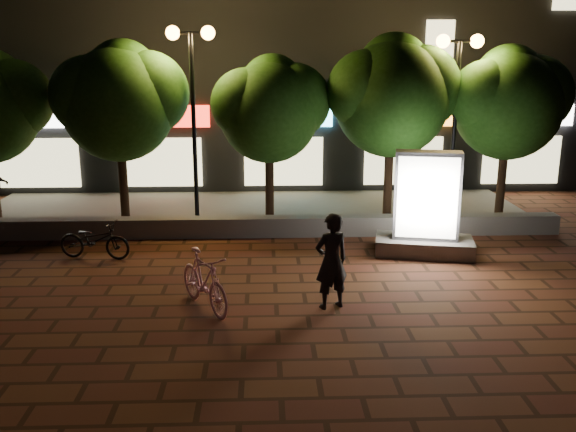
{
  "coord_description": "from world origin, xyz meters",
  "views": [
    {
      "loc": [
        0.35,
        -11.48,
        4.56
      ],
      "look_at": [
        0.86,
        1.5,
        1.17
      ],
      "focal_mm": 38.87,
      "sensor_mm": 36.0,
      "label": 1
    }
  ],
  "objects_px": {
    "tree_far_right": "(510,99)",
    "scooter_pink": "(204,281)",
    "scooter_parked": "(94,240)",
    "tree_right": "(393,92)",
    "ad_kiosk": "(426,213)",
    "rider": "(331,261)",
    "street_lamp_left": "(192,75)",
    "street_lamp_right": "(457,80)",
    "tree_mid": "(271,105)",
    "tree_left": "(120,97)"
  },
  "relations": [
    {
      "from": "tree_far_right",
      "to": "ad_kiosk",
      "type": "distance_m",
      "value": 4.9
    },
    {
      "from": "tree_right",
      "to": "street_lamp_left",
      "type": "bearing_deg",
      "value": -177.19
    },
    {
      "from": "tree_left",
      "to": "ad_kiosk",
      "type": "distance_m",
      "value": 8.51
    },
    {
      "from": "tree_mid",
      "to": "scooter_pink",
      "type": "height_order",
      "value": "tree_mid"
    },
    {
      "from": "tree_far_right",
      "to": "rider",
      "type": "bearing_deg",
      "value": -131.48
    },
    {
      "from": "rider",
      "to": "scooter_parked",
      "type": "bearing_deg",
      "value": -53.35
    },
    {
      "from": "ad_kiosk",
      "to": "rider",
      "type": "height_order",
      "value": "ad_kiosk"
    },
    {
      "from": "tree_left",
      "to": "rider",
      "type": "relative_size",
      "value": 2.71
    },
    {
      "from": "street_lamp_right",
      "to": "street_lamp_left",
      "type": "bearing_deg",
      "value": 180.0
    },
    {
      "from": "tree_right",
      "to": "street_lamp_right",
      "type": "distance_m",
      "value": 1.7
    },
    {
      "from": "rider",
      "to": "street_lamp_right",
      "type": "bearing_deg",
      "value": -145.92
    },
    {
      "from": "tree_left",
      "to": "ad_kiosk",
      "type": "xyz_separation_m",
      "value": [
        7.54,
        -3.08,
        -2.47
      ]
    },
    {
      "from": "tree_right",
      "to": "street_lamp_left",
      "type": "relative_size",
      "value": 0.98
    },
    {
      "from": "scooter_pink",
      "to": "tree_right",
      "type": "bearing_deg",
      "value": 22.7
    },
    {
      "from": "tree_right",
      "to": "tree_far_right",
      "type": "height_order",
      "value": "tree_right"
    },
    {
      "from": "tree_left",
      "to": "tree_far_right",
      "type": "relative_size",
      "value": 1.03
    },
    {
      "from": "tree_left",
      "to": "scooter_parked",
      "type": "bearing_deg",
      "value": -91.74
    },
    {
      "from": "tree_far_right",
      "to": "scooter_pink",
      "type": "relative_size",
      "value": 2.6
    },
    {
      "from": "tree_far_right",
      "to": "street_lamp_left",
      "type": "relative_size",
      "value": 0.92
    },
    {
      "from": "tree_left",
      "to": "street_lamp_right",
      "type": "distance_m",
      "value": 8.96
    },
    {
      "from": "street_lamp_right",
      "to": "rider",
      "type": "height_order",
      "value": "street_lamp_right"
    },
    {
      "from": "street_lamp_left",
      "to": "street_lamp_right",
      "type": "relative_size",
      "value": 1.04
    },
    {
      "from": "street_lamp_left",
      "to": "street_lamp_right",
      "type": "distance_m",
      "value": 7.0
    },
    {
      "from": "scooter_pink",
      "to": "scooter_parked",
      "type": "relative_size",
      "value": 1.09
    },
    {
      "from": "street_lamp_left",
      "to": "rider",
      "type": "relative_size",
      "value": 2.87
    },
    {
      "from": "tree_left",
      "to": "tree_far_right",
      "type": "bearing_deg",
      "value": -0.0
    },
    {
      "from": "street_lamp_right",
      "to": "scooter_parked",
      "type": "distance_m",
      "value": 10.1
    },
    {
      "from": "tree_left",
      "to": "scooter_pink",
      "type": "xyz_separation_m",
      "value": [
        2.68,
        -6.19,
        -2.9
      ]
    },
    {
      "from": "scooter_pink",
      "to": "scooter_parked",
      "type": "height_order",
      "value": "scooter_pink"
    },
    {
      "from": "tree_mid",
      "to": "tree_far_right",
      "type": "relative_size",
      "value": 0.95
    },
    {
      "from": "tree_left",
      "to": "tree_mid",
      "type": "relative_size",
      "value": 1.09
    },
    {
      "from": "street_lamp_left",
      "to": "rider",
      "type": "xyz_separation_m",
      "value": [
        3.06,
        -5.95,
        -3.13
      ]
    },
    {
      "from": "tree_left",
      "to": "scooter_parked",
      "type": "relative_size",
      "value": 2.92
    },
    {
      "from": "tree_left",
      "to": "street_lamp_right",
      "type": "relative_size",
      "value": 0.98
    },
    {
      "from": "tree_right",
      "to": "ad_kiosk",
      "type": "distance_m",
      "value": 4.03
    },
    {
      "from": "tree_left",
      "to": "ad_kiosk",
      "type": "relative_size",
      "value": 2.01
    },
    {
      "from": "tree_mid",
      "to": "street_lamp_right",
      "type": "height_order",
      "value": "street_lamp_right"
    },
    {
      "from": "tree_right",
      "to": "scooter_parked",
      "type": "relative_size",
      "value": 3.02
    },
    {
      "from": "tree_right",
      "to": "scooter_parked",
      "type": "xyz_separation_m",
      "value": [
        -7.4,
        -3.15,
        -3.13
      ]
    },
    {
      "from": "scooter_pink",
      "to": "rider",
      "type": "distance_m",
      "value": 2.35
    },
    {
      "from": "tree_far_right",
      "to": "rider",
      "type": "height_order",
      "value": "tree_far_right"
    },
    {
      "from": "tree_far_right",
      "to": "scooter_pink",
      "type": "bearing_deg",
      "value": -141.64
    },
    {
      "from": "scooter_parked",
      "to": "tree_right",
      "type": "bearing_deg",
      "value": -56.21
    },
    {
      "from": "street_lamp_right",
      "to": "tree_mid",
      "type": "bearing_deg",
      "value": 176.96
    },
    {
      "from": "tree_mid",
      "to": "ad_kiosk",
      "type": "relative_size",
      "value": 1.85
    },
    {
      "from": "street_lamp_left",
      "to": "scooter_parked",
      "type": "relative_size",
      "value": 3.09
    },
    {
      "from": "tree_mid",
      "to": "street_lamp_right",
      "type": "distance_m",
      "value": 5.0
    },
    {
      "from": "rider",
      "to": "street_lamp_left",
      "type": "bearing_deg",
      "value": -85.17
    },
    {
      "from": "tree_mid",
      "to": "tree_left",
      "type": "bearing_deg",
      "value": 180.0
    },
    {
      "from": "tree_mid",
      "to": "street_lamp_right",
      "type": "xyz_separation_m",
      "value": [
        4.95,
        -0.26,
        0.68
      ]
    }
  ]
}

